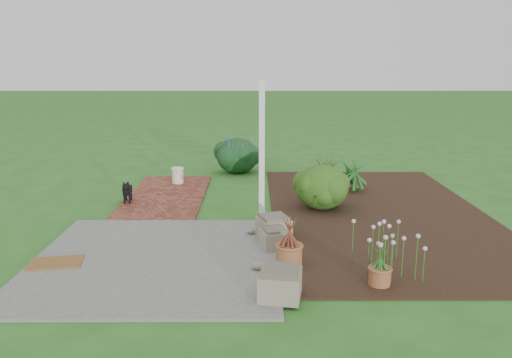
{
  "coord_description": "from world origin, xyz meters",
  "views": [
    {
      "loc": [
        0.17,
        -8.49,
        2.82
      ],
      "look_at": [
        0.2,
        0.4,
        0.7
      ],
      "focal_mm": 35.0,
      "sensor_mm": 36.0,
      "label": 1
    }
  ],
  "objects_px": {
    "black_dog": "(127,190)",
    "evergreen_shrub": "(322,186)",
    "stone_trough_near": "(280,285)",
    "cream_ceramic_urn": "(178,176)"
  },
  "relations": [
    {
      "from": "black_dog",
      "to": "evergreen_shrub",
      "type": "bearing_deg",
      "value": -11.72
    },
    {
      "from": "black_dog",
      "to": "cream_ceramic_urn",
      "type": "bearing_deg",
      "value": 57.94
    },
    {
      "from": "cream_ceramic_urn",
      "to": "evergreen_shrub",
      "type": "xyz_separation_m",
      "value": [
        3.08,
        -1.95,
        0.25
      ]
    },
    {
      "from": "stone_trough_near",
      "to": "evergreen_shrub",
      "type": "xyz_separation_m",
      "value": [
        0.99,
        3.81,
        0.26
      ]
    },
    {
      "from": "black_dog",
      "to": "cream_ceramic_urn",
      "type": "xyz_separation_m",
      "value": [
        0.77,
        1.63,
        -0.08
      ]
    },
    {
      "from": "stone_trough_near",
      "to": "cream_ceramic_urn",
      "type": "distance_m",
      "value": 6.13
    },
    {
      "from": "cream_ceramic_urn",
      "to": "evergreen_shrub",
      "type": "relative_size",
      "value": 0.34
    },
    {
      "from": "stone_trough_near",
      "to": "cream_ceramic_urn",
      "type": "height_order",
      "value": "cream_ceramic_urn"
    },
    {
      "from": "stone_trough_near",
      "to": "cream_ceramic_urn",
      "type": "xyz_separation_m",
      "value": [
        -2.09,
        5.76,
        0.01
      ]
    },
    {
      "from": "cream_ceramic_urn",
      "to": "black_dog",
      "type": "bearing_deg",
      "value": -115.18
    }
  ]
}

